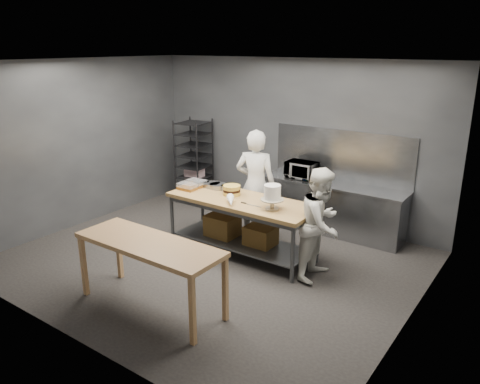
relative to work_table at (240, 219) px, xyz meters
The scene contains 16 objects.
ground 0.79m from the work_table, 110.95° to the right, with size 6.00×6.00×0.00m, color black.
back_wall 2.20m from the work_table, 95.63° to the left, with size 6.00×0.04×3.00m, color #4C4F54.
work_table is the anchor object (origin of this frame).
near_counter 2.01m from the work_table, 89.21° to the right, with size 2.00×0.70×0.90m.
back_counter 1.86m from the work_table, 64.27° to the left, with size 2.60×0.60×0.90m.
splashback_panel 2.26m from the work_table, 67.78° to the left, with size 2.60×0.02×0.90m, color slate.
speed_rack 2.83m from the work_table, 145.64° to the left, with size 0.68×0.72×1.75m.
chef_behind 0.78m from the work_table, 103.09° to the left, with size 0.69×0.45×1.90m, color silver.
chef_right 1.42m from the work_table, ahead, with size 0.79×0.61×1.62m, color white.
microwave 1.74m from the work_table, 83.94° to the left, with size 0.54×0.37×0.30m, color black.
frosted_cake_stand 0.89m from the work_table, 11.59° to the right, with size 0.34×0.34×0.37m.
layer_cake 0.49m from the work_table, 162.46° to the left, with size 0.28×0.28×0.16m.
cake_pans 0.81m from the work_table, 161.73° to the left, with size 0.84×0.35×0.07m.
piping_bag 0.53m from the work_table, 80.03° to the right, with size 0.12×0.12×0.38m, color white.
offset_spatula 0.47m from the work_table, 31.73° to the right, with size 0.36×0.02×0.02m.
pastry_clamshells 1.07m from the work_table, behind, with size 0.32×0.45×0.11m.
Camera 1 is at (4.21, -5.15, 3.23)m, focal length 35.00 mm.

